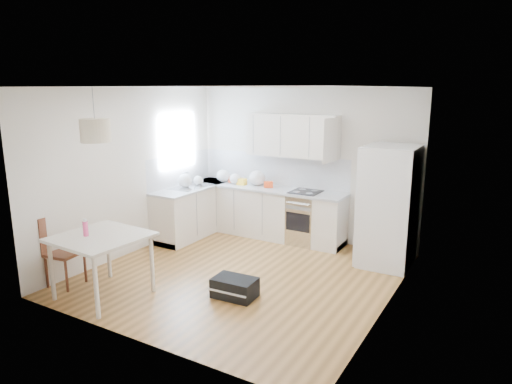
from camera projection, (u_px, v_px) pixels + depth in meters
floor at (242, 275)px, 6.72m from camera, size 4.20×4.20×0.00m
ceiling at (240, 87)px, 6.13m from camera, size 4.20×4.20×0.00m
wall_back at (303, 164)px, 8.19m from camera, size 4.20×0.00×4.20m
wall_left at (132, 172)px, 7.46m from camera, size 0.00×4.20×4.20m
wall_right at (391, 204)px, 5.39m from camera, size 0.00×4.20×4.20m
window_glassblock at (177, 141)px, 8.33m from camera, size 0.02×1.00×1.00m
cabinets_back at (265, 213)px, 8.44m from camera, size 3.00×0.60×0.88m
cabinets_left at (194, 211)px, 8.52m from camera, size 0.60×1.80×0.88m
counter_back at (266, 188)px, 8.34m from camera, size 3.02×0.64×0.04m
counter_left at (193, 187)px, 8.42m from camera, size 0.64×1.82×0.04m
backsplash_back at (273, 169)px, 8.51m from camera, size 3.00×0.01×0.58m
backsplash_left at (180, 169)px, 8.49m from camera, size 0.01×1.80×0.58m
upper_cabinets at (292, 135)px, 8.02m from camera, size 1.70×0.32×0.75m
range_oven at (305, 219)px, 8.04m from camera, size 0.50×0.61×0.88m
sink at (191, 187)px, 8.37m from camera, size 0.50×0.80×0.16m
refrigerator at (390, 206)px, 6.98m from camera, size 0.89×0.94×1.85m
dining_table at (101, 243)px, 5.88m from camera, size 1.12×1.12×0.83m
dining_chair at (64, 251)px, 6.27m from camera, size 0.47×0.47×0.98m
drink_bottle at (85, 227)px, 5.83m from camera, size 0.07×0.07×0.23m
gym_bag at (235, 288)px, 5.98m from camera, size 0.58×0.40×0.26m
pendant_lamp at (95, 130)px, 5.57m from camera, size 0.46×0.46×0.29m
grocery_bag_a at (223, 176)px, 8.77m from camera, size 0.27×0.23×0.24m
grocery_bag_b at (235, 179)px, 8.59m from camera, size 0.22×0.19×0.20m
grocery_bag_c at (257, 178)px, 8.46m from camera, size 0.31×0.26×0.28m
grocery_bag_d at (198, 180)px, 8.53m from camera, size 0.19×0.16×0.17m
grocery_bag_e at (185, 181)px, 8.30m from camera, size 0.28×0.24×0.25m
snack_orange at (268, 185)px, 8.30m from camera, size 0.19×0.17×0.11m
snack_yellow at (242, 182)px, 8.53m from camera, size 0.19×0.13×0.12m
snack_red at (233, 179)px, 8.77m from camera, size 0.19×0.15×0.11m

